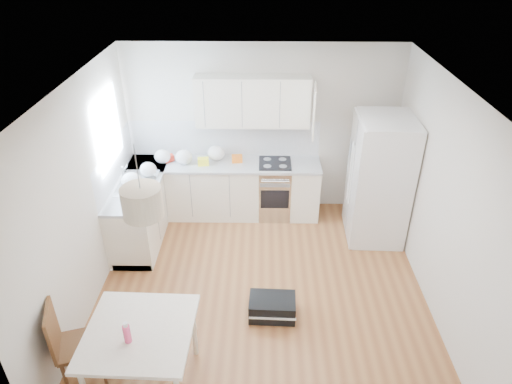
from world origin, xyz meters
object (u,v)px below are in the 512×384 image
dining_table (140,337)px  dining_chair (80,343)px  refrigerator (380,179)px  gym_bag (272,307)px

dining_table → dining_chair: (-0.65, 0.10, -0.21)m
refrigerator → dining_table: refrigerator is taller
dining_chair → refrigerator: bearing=20.2°
dining_table → gym_bag: bearing=39.5°
dining_table → gym_bag: size_ratio=1.88×
refrigerator → gym_bag: refrigerator is taller
dining_chair → gym_bag: 2.18m
refrigerator → gym_bag: size_ratio=3.37×
refrigerator → gym_bag: (-1.58, -1.76, -0.81)m
refrigerator → gym_bag: 2.50m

